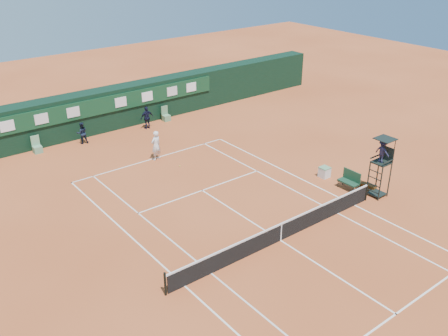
# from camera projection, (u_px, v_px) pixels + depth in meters

# --- Properties ---
(ground) EXTENTS (90.00, 90.00, 0.00)m
(ground) POSITION_uv_depth(u_px,v_px,m) (280.00, 240.00, 23.74)
(ground) COLOR #BC572C
(ground) RESTS_ON ground
(court_lines) EXTENTS (11.05, 23.85, 0.01)m
(court_lines) POSITION_uv_depth(u_px,v_px,m) (280.00, 240.00, 23.74)
(court_lines) COLOR silver
(court_lines) RESTS_ON ground
(tennis_net) EXTENTS (12.90, 0.10, 1.10)m
(tennis_net) POSITION_uv_depth(u_px,v_px,m) (281.00, 231.00, 23.52)
(tennis_net) COLOR black
(tennis_net) RESTS_ON ground
(back_wall) EXTENTS (40.00, 1.65, 3.00)m
(back_wall) POSITION_uv_depth(u_px,v_px,m) (104.00, 110.00, 36.44)
(back_wall) COLOR black
(back_wall) RESTS_ON ground
(linesman_chair_left) EXTENTS (0.55, 0.50, 1.15)m
(linesman_chair_left) POSITION_uv_depth(u_px,v_px,m) (37.00, 148.00, 33.01)
(linesman_chair_left) COLOR #5E9069
(linesman_chair_left) RESTS_ON ground
(linesman_chair_right) EXTENTS (0.55, 0.50, 1.15)m
(linesman_chair_right) POSITION_uv_depth(u_px,v_px,m) (166.00, 117.00, 38.55)
(linesman_chair_right) COLOR #5B8B60
(linesman_chair_right) RESTS_ON ground
(umpire_chair) EXTENTS (0.96, 0.95, 3.42)m
(umpire_chair) POSITION_uv_depth(u_px,v_px,m) (382.00, 155.00, 26.69)
(umpire_chair) COLOR black
(umpire_chair) RESTS_ON ground
(player_bench) EXTENTS (0.56, 1.20, 1.10)m
(player_bench) POSITION_uv_depth(u_px,v_px,m) (350.00, 179.00, 28.26)
(player_bench) COLOR #173A27
(player_bench) RESTS_ON ground
(tennis_bag) EXTENTS (0.55, 0.92, 0.32)m
(tennis_bag) POSITION_uv_depth(u_px,v_px,m) (368.00, 187.00, 28.36)
(tennis_bag) COLOR black
(tennis_bag) RESTS_ON ground
(cooler) EXTENTS (0.57, 0.57, 0.65)m
(cooler) POSITION_uv_depth(u_px,v_px,m) (324.00, 172.00, 29.72)
(cooler) COLOR silver
(cooler) RESTS_ON ground
(tennis_ball) EXTENTS (0.07, 0.07, 0.07)m
(tennis_ball) POSITION_uv_depth(u_px,v_px,m) (180.00, 166.00, 31.16)
(tennis_ball) COLOR yellow
(tennis_ball) RESTS_ON ground
(player) EXTENTS (0.80, 0.61, 1.96)m
(player) POSITION_uv_depth(u_px,v_px,m) (156.00, 146.00, 31.70)
(player) COLOR silver
(player) RESTS_ON ground
(ball_kid_left) EXTENTS (0.84, 0.70, 1.53)m
(ball_kid_left) POSITION_uv_depth(u_px,v_px,m) (82.00, 133.00, 34.26)
(ball_kid_left) COLOR black
(ball_kid_left) RESTS_ON ground
(ball_kid_right) EXTENTS (1.02, 0.45, 1.72)m
(ball_kid_right) POSITION_uv_depth(u_px,v_px,m) (147.00, 118.00, 36.78)
(ball_kid_right) COLOR black
(ball_kid_right) RESTS_ON ground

